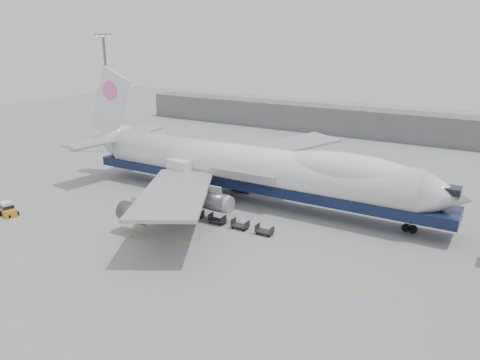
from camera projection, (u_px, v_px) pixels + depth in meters
The scene contains 14 objects.
ground at pixel (205, 225), 65.04m from camera, with size 260.00×260.00×0.00m, color gray.
apron_line at pixel (178, 241), 60.12m from camera, with size 60.00×0.15×0.01m, color gold.
hangar at pixel (323, 119), 126.23m from camera, with size 110.00×8.00×7.00m, color slate.
floodlight_mast at pixel (107, 88), 100.95m from camera, with size 2.40×2.40×25.43m.
airliner at pixel (251, 167), 72.87m from camera, with size 67.00×55.30×19.98m.
catering_truck at pixel (181, 175), 76.19m from camera, with size 4.73×3.54×5.98m.
baggage_tug at pixel (8, 210), 68.16m from camera, with size 3.16×2.22×2.09m.
traffic_cone at pixel (131, 236), 60.94m from camera, with size 0.39×0.39×0.58m.
dolly_0 at pixel (155, 205), 70.95m from camera, with size 2.30×1.35×1.30m.
dolly_1 at pixel (175, 210), 69.11m from camera, with size 2.30×1.35×1.30m.
dolly_2 at pixel (195, 215), 67.28m from camera, with size 2.30×1.35×1.30m.
dolly_3 at pixel (217, 220), 65.44m from camera, with size 2.30×1.35×1.30m.
dolly_4 at pixel (240, 225), 63.61m from camera, with size 2.30×1.35×1.30m.
dolly_5 at pixel (265, 231), 61.77m from camera, with size 2.30×1.35×1.30m.
Camera 1 is at (35.04, -49.16, 25.47)m, focal length 35.00 mm.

